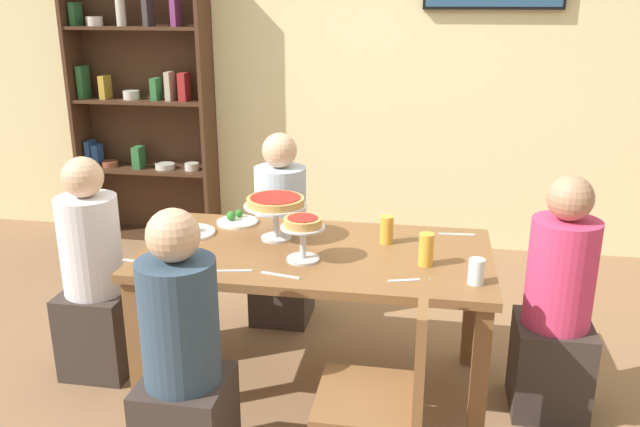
{
  "coord_description": "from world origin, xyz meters",
  "views": [
    {
      "loc": [
        0.51,
        -2.83,
        1.86
      ],
      "look_at": [
        0.0,
        0.1,
        0.89
      ],
      "focal_mm": 36.75,
      "sensor_mm": 36.0,
      "label": 1
    }
  ],
  "objects_px": {
    "cutlery_fork_near": "(141,262)",
    "cutlery_knife_near": "(409,280)",
    "diner_far_left": "(281,243)",
    "water_glass_clear_near": "(176,246)",
    "salad_plate_near_diner": "(190,231)",
    "cutlery_fork_far": "(457,234)",
    "cutlery_knife_far": "(231,271)",
    "deep_dish_pizza_stand": "(276,205)",
    "dining_table": "(316,268)",
    "beer_glass_amber_tall": "(387,230)",
    "water_glass_clear_far": "(476,272)",
    "diner_head_east": "(556,315)",
    "diner_head_west": "(95,284)",
    "salad_plate_far_diner": "(237,220)",
    "chair_near_right": "(389,389)",
    "bookshelf": "(143,100)",
    "diner_near_left": "(183,370)",
    "beer_glass_amber_short": "(426,250)",
    "personal_pizza_stand": "(303,229)",
    "cutlery_spare_fork": "(280,275)"
  },
  "relations": [
    {
      "from": "beer_glass_amber_tall",
      "to": "cutlery_fork_near",
      "type": "distance_m",
      "value": 1.16
    },
    {
      "from": "cutlery_spare_fork",
      "to": "personal_pizza_stand",
      "type": "bearing_deg",
      "value": 83.95
    },
    {
      "from": "bookshelf",
      "to": "beer_glass_amber_tall",
      "type": "xyz_separation_m",
      "value": [
        2.07,
        -1.86,
        -0.31
      ]
    },
    {
      "from": "diner_head_west",
      "to": "cutlery_fork_near",
      "type": "xyz_separation_m",
      "value": [
        0.39,
        -0.26,
        0.25
      ]
    },
    {
      "from": "chair_near_right",
      "to": "deep_dish_pizza_stand",
      "type": "xyz_separation_m",
      "value": [
        -0.62,
        0.82,
        0.43
      ]
    },
    {
      "from": "water_glass_clear_far",
      "to": "cutlery_fork_near",
      "type": "relative_size",
      "value": 0.6
    },
    {
      "from": "beer_glass_amber_tall",
      "to": "water_glass_clear_far",
      "type": "bearing_deg",
      "value": -46.1
    },
    {
      "from": "salad_plate_near_diner",
      "to": "beer_glass_amber_short",
      "type": "height_order",
      "value": "beer_glass_amber_short"
    },
    {
      "from": "personal_pizza_stand",
      "to": "diner_head_west",
      "type": "bearing_deg",
      "value": 174.52
    },
    {
      "from": "diner_far_left",
      "to": "cutlery_fork_near",
      "type": "height_order",
      "value": "diner_far_left"
    },
    {
      "from": "diner_far_left",
      "to": "water_glass_clear_near",
      "type": "height_order",
      "value": "diner_far_left"
    },
    {
      "from": "salad_plate_far_diner",
      "to": "water_glass_clear_far",
      "type": "xyz_separation_m",
      "value": [
        1.21,
        -0.58,
        0.04
      ]
    },
    {
      "from": "deep_dish_pizza_stand",
      "to": "dining_table",
      "type": "bearing_deg",
      "value": -28.27
    },
    {
      "from": "diner_head_west",
      "to": "water_glass_clear_far",
      "type": "relative_size",
      "value": 10.57
    },
    {
      "from": "cutlery_fork_near",
      "to": "personal_pizza_stand",
      "type": "bearing_deg",
      "value": 18.71
    },
    {
      "from": "dining_table",
      "to": "bookshelf",
      "type": "distance_m",
      "value": 2.72
    },
    {
      "from": "diner_head_east",
      "to": "cutlery_knife_far",
      "type": "xyz_separation_m",
      "value": [
        -1.43,
        -0.32,
        0.25
      ]
    },
    {
      "from": "deep_dish_pizza_stand",
      "to": "salad_plate_far_diner",
      "type": "relative_size",
      "value": 1.44
    },
    {
      "from": "salad_plate_near_diner",
      "to": "water_glass_clear_near",
      "type": "xyz_separation_m",
      "value": [
        0.05,
        -0.31,
        0.04
      ]
    },
    {
      "from": "dining_table",
      "to": "beer_glass_amber_tall",
      "type": "height_order",
      "value": "beer_glass_amber_tall"
    },
    {
      "from": "salad_plate_near_diner",
      "to": "diner_near_left",
      "type": "bearing_deg",
      "value": -72.19
    },
    {
      "from": "personal_pizza_stand",
      "to": "cutlery_fork_near",
      "type": "bearing_deg",
      "value": -167.93
    },
    {
      "from": "water_glass_clear_near",
      "to": "cutlery_knife_far",
      "type": "distance_m",
      "value": 0.32
    },
    {
      "from": "beer_glass_amber_short",
      "to": "dining_table",
      "type": "bearing_deg",
      "value": 169.49
    },
    {
      "from": "diner_head_west",
      "to": "cutlery_fork_near",
      "type": "height_order",
      "value": "diner_head_west"
    },
    {
      "from": "cutlery_fork_near",
      "to": "water_glass_clear_near",
      "type": "bearing_deg",
      "value": 40.66
    },
    {
      "from": "beer_glass_amber_tall",
      "to": "water_glass_clear_far",
      "type": "relative_size",
      "value": 1.24
    },
    {
      "from": "diner_head_west",
      "to": "beer_glass_amber_short",
      "type": "bearing_deg",
      "value": -2.41
    },
    {
      "from": "personal_pizza_stand",
      "to": "cutlery_spare_fork",
      "type": "height_order",
      "value": "personal_pizza_stand"
    },
    {
      "from": "diner_head_west",
      "to": "salad_plate_far_diner",
      "type": "distance_m",
      "value": 0.78
    },
    {
      "from": "water_glass_clear_far",
      "to": "dining_table",
      "type": "bearing_deg",
      "value": 160.04
    },
    {
      "from": "cutlery_fork_near",
      "to": "cutlery_knife_far",
      "type": "height_order",
      "value": "same"
    },
    {
      "from": "beer_glass_amber_tall",
      "to": "cutlery_knife_near",
      "type": "bearing_deg",
      "value": -73.4
    },
    {
      "from": "bookshelf",
      "to": "diner_head_east",
      "type": "xyz_separation_m",
      "value": [
        2.86,
        -2.01,
        -0.62
      ]
    },
    {
      "from": "diner_near_left",
      "to": "beer_glass_amber_short",
      "type": "bearing_deg",
      "value": -55.18
    },
    {
      "from": "water_glass_clear_near",
      "to": "personal_pizza_stand",
      "type": "bearing_deg",
      "value": 6.09
    },
    {
      "from": "bookshelf",
      "to": "diner_near_left",
      "type": "height_order",
      "value": "bookshelf"
    },
    {
      "from": "cutlery_fork_near",
      "to": "salad_plate_near_diner",
      "type": "bearing_deg",
      "value": 84.66
    },
    {
      "from": "beer_glass_amber_tall",
      "to": "cutlery_spare_fork",
      "type": "relative_size",
      "value": 0.75
    },
    {
      "from": "deep_dish_pizza_stand",
      "to": "diner_head_west",
      "type": "bearing_deg",
      "value": -171.0
    },
    {
      "from": "diner_head_east",
      "to": "cutlery_knife_far",
      "type": "bearing_deg",
      "value": 12.8
    },
    {
      "from": "cutlery_fork_far",
      "to": "cutlery_knife_far",
      "type": "height_order",
      "value": "same"
    },
    {
      "from": "deep_dish_pizza_stand",
      "to": "cutlery_spare_fork",
      "type": "bearing_deg",
      "value": -74.25
    },
    {
      "from": "chair_near_right",
      "to": "beer_glass_amber_tall",
      "type": "xyz_separation_m",
      "value": [
        -0.08,
        0.86,
        0.32
      ]
    },
    {
      "from": "cutlery_fork_near",
      "to": "diner_far_left",
      "type": "bearing_deg",
      "value": 74.37
    },
    {
      "from": "diner_head_west",
      "to": "salad_plate_far_diner",
      "type": "xyz_separation_m",
      "value": [
        0.65,
        0.35,
        0.26
      ]
    },
    {
      "from": "cutlery_fork_near",
      "to": "cutlery_knife_near",
      "type": "distance_m",
      "value": 1.2
    },
    {
      "from": "deep_dish_pizza_stand",
      "to": "beer_glass_amber_tall",
      "type": "height_order",
      "value": "deep_dish_pizza_stand"
    },
    {
      "from": "dining_table",
      "to": "salad_plate_far_diner",
      "type": "bearing_deg",
      "value": 146.64
    },
    {
      "from": "cutlery_fork_near",
      "to": "water_glass_clear_far",
      "type": "bearing_deg",
      "value": 7.52
    }
  ]
}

